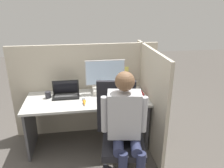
# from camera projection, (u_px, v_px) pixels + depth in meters

# --- Properties ---
(ground_plane) EXTENTS (12.00, 12.00, 0.00)m
(ground_plane) POSITION_uv_depth(u_px,v_px,m) (91.00, 158.00, 2.85)
(ground_plane) COLOR #514C47
(cubicle_panel_back) EXTENTS (2.11, 0.05, 1.37)m
(cubicle_panel_back) POSITION_uv_depth(u_px,v_px,m) (86.00, 90.00, 3.25)
(cubicle_panel_back) COLOR #B7AD99
(cubicle_panel_back) RESTS_ON ground
(cubicle_panel_right) EXTENTS (0.04, 1.31, 1.37)m
(cubicle_panel_right) POSITION_uv_depth(u_px,v_px,m) (149.00, 98.00, 2.97)
(cubicle_panel_right) COLOR #B7AD99
(cubicle_panel_right) RESTS_ON ground
(desk) EXTENTS (1.61, 0.67, 0.71)m
(desk) POSITION_uv_depth(u_px,v_px,m) (88.00, 109.00, 2.96)
(desk) COLOR #B7B7B2
(desk) RESTS_ON ground
(paper_box) EXTENTS (0.35, 0.24, 0.07)m
(paper_box) POSITION_uv_depth(u_px,v_px,m) (105.00, 90.00, 3.08)
(paper_box) COLOR white
(paper_box) RESTS_ON desk
(monitor) EXTENTS (0.54, 0.21, 0.39)m
(monitor) POSITION_uv_depth(u_px,v_px,m) (105.00, 74.00, 3.00)
(monitor) COLOR #B2B2B7
(monitor) RESTS_ON paper_box
(laptop) EXTENTS (0.35, 0.20, 0.22)m
(laptop) POSITION_uv_depth(u_px,v_px,m) (66.00, 93.00, 2.95)
(laptop) COLOR black
(laptop) RESTS_ON desk
(mouse) EXTENTS (0.06, 0.04, 0.04)m
(mouse) POSITION_uv_depth(u_px,v_px,m) (84.00, 98.00, 2.85)
(mouse) COLOR silver
(mouse) RESTS_ON desk
(stapler) EXTENTS (0.04, 0.15, 0.04)m
(stapler) POSITION_uv_depth(u_px,v_px,m) (141.00, 94.00, 2.99)
(stapler) COLOR #A31919
(stapler) RESTS_ON desk
(carrot_toy) EXTENTS (0.04, 0.14, 0.04)m
(carrot_toy) POSITION_uv_depth(u_px,v_px,m) (84.00, 103.00, 2.72)
(carrot_toy) COLOR orange
(carrot_toy) RESTS_ON desk
(office_chair) EXTENTS (0.54, 0.60, 1.10)m
(office_chair) POSITION_uv_depth(u_px,v_px,m) (120.00, 131.00, 2.46)
(office_chair) COLOR black
(office_chair) RESTS_ON ground
(person) EXTENTS (0.47, 0.43, 1.29)m
(person) POSITION_uv_depth(u_px,v_px,m) (126.00, 123.00, 2.24)
(person) COLOR #282D4C
(person) RESTS_ON ground
(coffee_mug) EXTENTS (0.09, 0.09, 0.08)m
(coffee_mug) POSITION_uv_depth(u_px,v_px,m) (130.00, 88.00, 3.15)
(coffee_mug) COLOR #A3332D
(coffee_mug) RESTS_ON desk
(pen_cup) EXTENTS (0.07, 0.07, 0.09)m
(pen_cup) POSITION_uv_depth(u_px,v_px,m) (48.00, 95.00, 2.90)
(pen_cup) COLOR #28282D
(pen_cup) RESTS_ON desk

